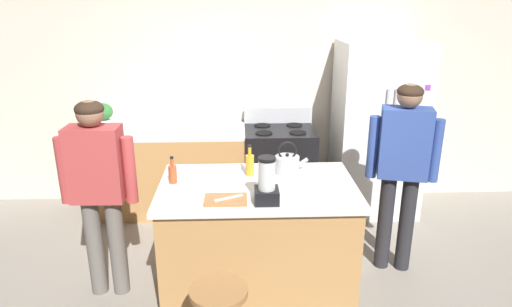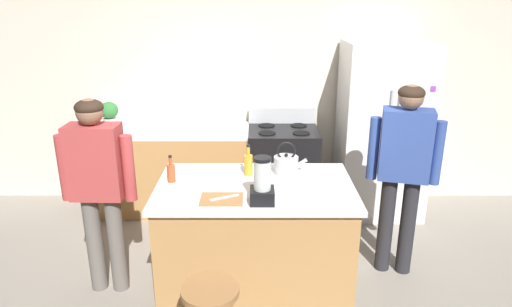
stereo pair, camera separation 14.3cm
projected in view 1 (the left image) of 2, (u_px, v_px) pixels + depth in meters
ground_plane at (257, 290)px, 3.78m from camera, size 14.00×14.00×0.00m
back_wall at (250, 86)px, 5.17m from camera, size 8.00×0.10×2.70m
kitchen_island at (257, 239)px, 3.62m from camera, size 1.51×0.95×0.95m
back_counter_run at (180, 171)px, 5.05m from camera, size 2.00×0.64×0.95m
refrigerator at (377, 130)px, 4.93m from camera, size 0.90×0.73×1.89m
stove_range at (279, 169)px, 5.07m from camera, size 0.76×0.65×1.13m
person_by_island_left at (98, 182)px, 3.44m from camera, size 0.59×0.23×1.62m
person_by_sink_right at (402, 162)px, 3.78m from camera, size 0.59×0.31×1.67m
potted_plant at (104, 115)px, 4.81m from camera, size 0.20×0.20×0.30m
blender_appliance at (267, 184)px, 3.12m from camera, size 0.17×0.17×0.33m
bottle_soda at (250, 164)px, 3.62m from camera, size 0.07×0.07×0.26m
bottle_cooking_sauce at (173, 173)px, 3.47m from camera, size 0.06×0.06×0.22m
tea_kettle at (287, 164)px, 3.68m from camera, size 0.28×0.20×0.27m
cutting_board at (226, 200)px, 3.18m from camera, size 0.30×0.20×0.02m
chef_knife at (229, 198)px, 3.18m from camera, size 0.21×0.12×0.01m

